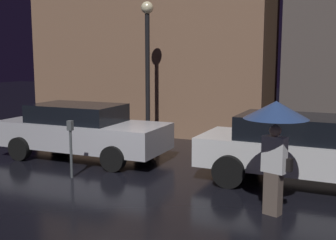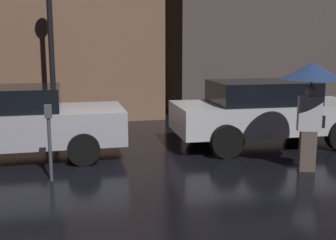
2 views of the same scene
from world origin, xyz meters
name	(u,v)px [view 1 (image 1 of 2)]	position (x,y,z in m)	size (l,w,h in m)	color
ground_plane	(118,180)	(0.00, 0.00, 0.00)	(60.00, 60.00, 0.00)	black
building_facade_left	(153,21)	(-2.13, 6.50, 4.06)	(8.70, 3.00, 8.11)	#8C664C
parked_car_silver	(82,130)	(-1.91, 1.45, 0.77)	(4.60, 1.96, 1.46)	#B7B7BF
parked_car_white	(298,148)	(3.71, 1.28, 0.78)	(4.36, 1.95, 1.48)	silver
pedestrian_with_umbrella	(276,123)	(3.53, -0.77, 1.62)	(1.10, 1.10, 1.99)	#66564C
parking_meter	(71,143)	(-1.03, -0.27, 0.81)	(0.12, 0.10, 1.31)	#4C5154
street_lamp_near	(147,52)	(-1.04, 3.75, 2.87)	(0.37, 0.37, 4.37)	black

